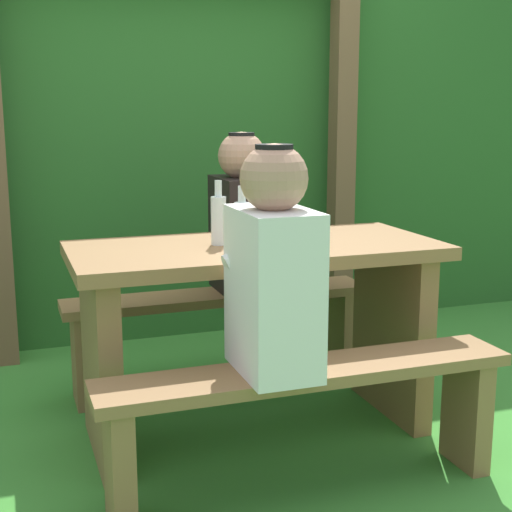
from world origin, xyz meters
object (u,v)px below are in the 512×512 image
at_px(bench_far, 219,319).
at_px(person_white_shirt, 273,269).
at_px(drinking_glass, 293,225).
at_px(picnic_table, 256,306).
at_px(person_black_coat, 242,219).
at_px(bottle_left, 219,219).
at_px(bench_near, 308,403).
at_px(bottle_right, 242,220).

bearing_deg(bench_far, person_white_shirt, -96.82).
distance_m(person_white_shirt, drinking_glass, 0.71).
bearing_deg(person_white_shirt, picnic_table, 76.51).
relative_size(picnic_table, bench_far, 1.00).
relative_size(bench_far, person_black_coat, 1.95).
bearing_deg(person_black_coat, bench_far, 178.32).
relative_size(person_white_shirt, bottle_left, 2.95).
relative_size(person_white_shirt, drinking_glass, 8.45).
height_order(person_white_shirt, bottle_left, person_white_shirt).
xyz_separation_m(picnic_table, person_black_coat, (0.11, 0.51, 0.26)).
bearing_deg(bottle_left, bench_near, -75.92).
height_order(picnic_table, person_white_shirt, person_white_shirt).
bearing_deg(bottle_right, picnic_table, -46.44).
relative_size(bench_near, person_white_shirt, 1.95).
bearing_deg(bottle_right, drinking_glass, 18.28).
bearing_deg(drinking_glass, bottle_left, -165.09).
distance_m(bench_far, bottle_left, 0.74).
xyz_separation_m(person_black_coat, bottle_right, (-0.15, -0.47, 0.07)).
relative_size(person_black_coat, bottle_right, 3.29).
distance_m(picnic_table, drinking_glass, 0.37).
bearing_deg(picnic_table, person_black_coat, 77.52).
xyz_separation_m(picnic_table, bench_far, (0.00, 0.51, -0.20)).
distance_m(drinking_glass, bottle_left, 0.36).
bearing_deg(bottle_left, bench_far, 74.03).
bearing_deg(bottle_left, bottle_right, 5.89).
bearing_deg(drinking_glass, bench_far, 117.51).
height_order(person_white_shirt, person_black_coat, same).
height_order(person_white_shirt, drinking_glass, person_white_shirt).
height_order(picnic_table, person_black_coat, person_black_coat).
bearing_deg(picnic_table, bench_far, 90.00).
xyz_separation_m(person_black_coat, bottle_left, (-0.25, -0.48, 0.08)).
bearing_deg(picnic_table, bottle_right, 133.56).
bearing_deg(bottle_right, bench_far, 84.94).
distance_m(picnic_table, bench_near, 0.55).
bearing_deg(person_white_shirt, person_black_coat, 77.02).
bearing_deg(drinking_glass, person_white_shirt, -117.12).
distance_m(bench_near, bench_far, 1.03).
xyz_separation_m(picnic_table, bottle_left, (-0.14, 0.03, 0.35)).
bearing_deg(person_black_coat, bench_near, -96.30).
bearing_deg(person_black_coat, bottle_right, -108.33).
relative_size(person_black_coat, bottle_left, 2.95).
relative_size(drinking_glass, bottle_left, 0.35).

